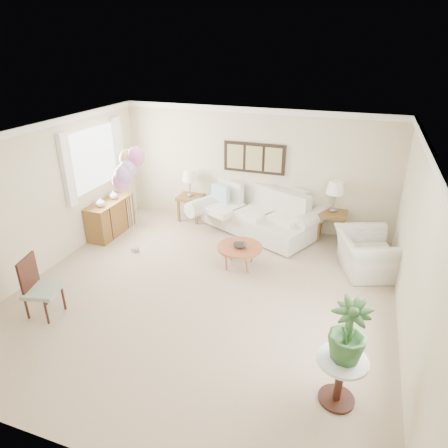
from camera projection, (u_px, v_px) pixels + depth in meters
name	position (u px, v px, depth m)	size (l,w,h in m)	color
ground_plane	(203.00, 294.00, 6.61)	(6.00, 6.00, 0.00)	tan
room_shell	(197.00, 200.00, 6.04)	(6.04, 6.04, 2.60)	beige
wall_art_triptych	(254.00, 158.00, 8.50)	(1.35, 0.06, 0.65)	black
sofa	(257.00, 215.00, 8.65)	(3.08, 1.96, 0.99)	beige
end_table_left	(190.00, 200.00, 9.18)	(0.54, 0.49, 0.59)	brown
end_table_right	(332.00, 216.00, 8.25)	(0.58, 0.53, 0.63)	brown
lamp_left	(190.00, 177.00, 8.95)	(0.34, 0.34, 0.60)	gray
lamp_right	(336.00, 188.00, 8.00)	(0.37, 0.37, 0.66)	gray
coffee_table	(240.00, 248.00, 7.28)	(0.82, 0.82, 0.42)	#9B4824
decor_bowl	(240.00, 246.00, 7.22)	(0.24, 0.24, 0.06)	#2C2623
armchair	(366.00, 253.00, 7.14)	(1.12, 0.98, 0.73)	beige
side_table	(341.00, 370.00, 4.47)	(0.58, 0.58, 0.62)	silver
potted_plant	(349.00, 331.00, 4.26)	(0.43, 0.43, 0.76)	#21491F
accent_chair	(38.00, 286.00, 5.96)	(0.56, 0.56, 0.95)	gray
credenza	(110.00, 217.00, 8.57)	(0.46, 1.20, 0.74)	brown
vase_white	(100.00, 202.00, 8.12)	(0.18, 0.18, 0.19)	silver
vase_sage	(113.00, 195.00, 8.53)	(0.17, 0.17, 0.18)	silver
balloon_cluster	(127.00, 168.00, 7.21)	(0.57, 0.52, 2.12)	gray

